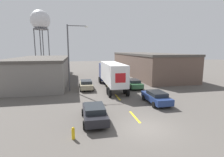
{
  "coord_description": "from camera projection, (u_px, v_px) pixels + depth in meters",
  "views": [
    {
      "loc": [
        -4.92,
        -11.71,
        5.9
      ],
      "look_at": [
        -0.68,
        9.1,
        2.38
      ],
      "focal_mm": 28.0,
      "sensor_mm": 36.0,
      "label": 1
    }
  ],
  "objects": [
    {
      "name": "parked_car_left_near",
      "position": [
        94.0,
        113.0,
        14.48
      ],
      "size": [
        2.02,
        4.44,
        1.38
      ],
      "color": "black",
      "rests_on": "ground_plane"
    },
    {
      "name": "fire_hydrant",
      "position": [
        73.0,
        133.0,
        11.59
      ],
      "size": [
        0.22,
        0.22,
        0.85
      ],
      "color": "gold",
      "rests_on": "ground_plane"
    },
    {
      "name": "road_centerline",
      "position": [
        118.0,
        97.0,
        21.92
      ],
      "size": [
        0.2,
        16.05,
        0.01
      ],
      "color": "yellow",
      "rests_on": "ground_plane"
    },
    {
      "name": "street_lamp",
      "position": [
        71.0,
        53.0,
        24.68
      ],
      "size": [
        2.98,
        0.32,
        9.33
      ],
      "color": "#4C4C51",
      "rests_on": "ground_plane"
    },
    {
      "name": "semi_truck",
      "position": [
        111.0,
        73.0,
        26.71
      ],
      "size": [
        2.67,
        12.25,
        3.98
      ],
      "rotation": [
        0.0,
        0.0,
        -0.01
      ],
      "color": "navy",
      "rests_on": "ground_plane"
    },
    {
      "name": "parked_car_right_far",
      "position": [
        117.0,
        74.0,
        37.38
      ],
      "size": [
        2.02,
        4.44,
        1.38
      ],
      "color": "#B2B2B7",
      "rests_on": "ground_plane"
    },
    {
      "name": "water_tower",
      "position": [
        40.0,
        21.0,
        53.21
      ],
      "size": [
        5.91,
        5.91,
        17.81
      ],
      "color": "#47474C",
      "rests_on": "ground_plane"
    },
    {
      "name": "warehouse_left",
      "position": [
        43.0,
        70.0,
        31.86
      ],
      "size": [
        8.9,
        20.94,
        4.52
      ],
      "color": "slate",
      "rests_on": "ground_plane"
    },
    {
      "name": "parked_car_right_mid",
      "position": [
        133.0,
        83.0,
        26.99
      ],
      "size": [
        2.02,
        4.44,
        1.38
      ],
      "color": "#2D5B38",
      "rests_on": "ground_plane"
    },
    {
      "name": "ground_plane",
      "position": [
        145.0,
        128.0,
        13.25
      ],
      "size": [
        160.0,
        160.0,
        0.0
      ],
      "primitive_type": "plane",
      "color": "#56514C"
    },
    {
      "name": "parked_car_left_far",
      "position": [
        86.0,
        84.0,
        26.21
      ],
      "size": [
        2.02,
        4.44,
        1.38
      ],
      "color": "tan",
      "rests_on": "ground_plane"
    },
    {
      "name": "warehouse_right",
      "position": [
        146.0,
        64.0,
        41.62
      ],
      "size": [
        9.33,
        27.95,
        5.1
      ],
      "color": "brown",
      "rests_on": "ground_plane"
    },
    {
      "name": "parked_car_right_near",
      "position": [
        156.0,
        97.0,
        19.23
      ],
      "size": [
        2.02,
        4.44,
        1.38
      ],
      "color": "navy",
      "rests_on": "ground_plane"
    }
  ]
}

